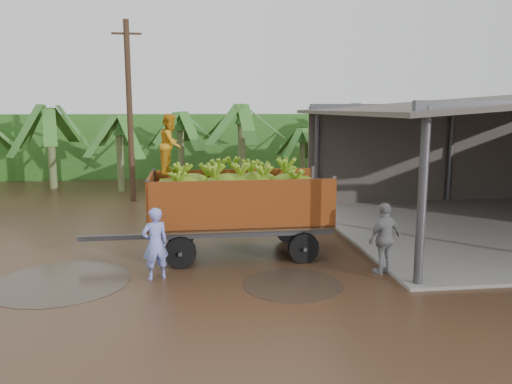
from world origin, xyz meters
TOP-DOWN VIEW (x-y plane):
  - ground at (0.00, 0.00)m, footprint 100.00×100.00m
  - hedge_north at (-2.00, 16.00)m, footprint 22.00×3.00m
  - banana_trailer at (1.53, -0.66)m, footprint 6.62×2.35m
  - man_blue at (-0.54, -2.45)m, footprint 0.73×0.61m
  - man_grey at (4.88, -2.72)m, footprint 1.10×0.85m
  - utility_pole at (-2.22, 7.73)m, footprint 1.20×0.24m
  - banana_plants at (-4.62, 7.68)m, footprint 24.73×20.97m

SIDE VIEW (x-z plane):
  - ground at x=0.00m, z-range 0.00..0.00m
  - man_blue at x=-0.54m, z-range 0.00..1.70m
  - man_grey at x=4.88m, z-range 0.00..1.74m
  - banana_trailer at x=1.53m, z-range -0.46..3.34m
  - hedge_north at x=-2.00m, z-range 0.00..3.60m
  - banana_plants at x=-4.62m, z-range -0.21..4.09m
  - utility_pole at x=-2.22m, z-range 0.06..7.56m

